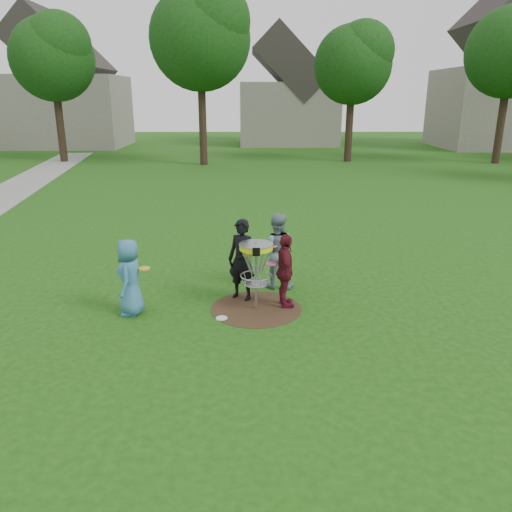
{
  "coord_description": "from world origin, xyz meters",
  "views": [
    {
      "loc": [
        -0.07,
        -9.06,
        4.03
      ],
      "look_at": [
        0.0,
        0.3,
        1.0
      ],
      "focal_mm": 35.0,
      "sensor_mm": 36.0,
      "label": 1
    }
  ],
  "objects_px": {
    "player_blue": "(130,277)",
    "player_grey": "(276,251)",
    "player_black": "(242,260)",
    "player_maroon": "(285,271)",
    "disc_golf_basket": "(256,260)"
  },
  "relations": [
    {
      "from": "disc_golf_basket",
      "to": "player_grey",
      "type": "bearing_deg",
      "value": 69.49
    },
    {
      "from": "player_black",
      "to": "disc_golf_basket",
      "type": "relative_size",
      "value": 1.22
    },
    {
      "from": "player_grey",
      "to": "disc_golf_basket",
      "type": "bearing_deg",
      "value": 73.51
    },
    {
      "from": "player_blue",
      "to": "disc_golf_basket",
      "type": "height_order",
      "value": "player_blue"
    },
    {
      "from": "player_maroon",
      "to": "disc_golf_basket",
      "type": "bearing_deg",
      "value": 96.61
    },
    {
      "from": "player_blue",
      "to": "player_grey",
      "type": "relative_size",
      "value": 0.9
    },
    {
      "from": "disc_golf_basket",
      "to": "player_black",
      "type": "bearing_deg",
      "value": 117.73
    },
    {
      "from": "player_black",
      "to": "player_grey",
      "type": "height_order",
      "value": "player_black"
    },
    {
      "from": "player_blue",
      "to": "player_grey",
      "type": "height_order",
      "value": "player_grey"
    },
    {
      "from": "player_black",
      "to": "player_grey",
      "type": "bearing_deg",
      "value": 69.71
    },
    {
      "from": "player_blue",
      "to": "player_black",
      "type": "relative_size",
      "value": 0.89
    },
    {
      "from": "player_black",
      "to": "player_maroon",
      "type": "xyz_separation_m",
      "value": [
        0.85,
        -0.42,
        -0.09
      ]
    },
    {
      "from": "player_blue",
      "to": "player_maroon",
      "type": "relative_size",
      "value": 1.0
    },
    {
      "from": "player_maroon",
      "to": "player_grey",
      "type": "bearing_deg",
      "value": 1.34
    },
    {
      "from": "player_grey",
      "to": "player_maroon",
      "type": "bearing_deg",
      "value": 100.72
    }
  ]
}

